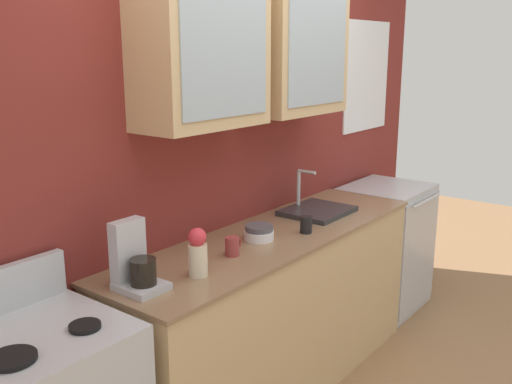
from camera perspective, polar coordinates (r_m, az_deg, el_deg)
name	(u,v)px	position (r m, az deg, el deg)	size (l,w,h in m)	color
back_wall_unit	(232,140)	(3.20, -2.35, 5.20)	(4.43, 0.41, 2.50)	maroon
counter	(274,312)	(3.30, 1.79, -11.87)	(2.17, 0.60, 0.93)	tan
sink_faucet	(317,210)	(3.53, 6.06, -1.77)	(0.41, 0.34, 0.26)	#2D2D30
bowl_stack	(259,233)	(3.02, 0.30, -4.05)	(0.16, 0.16, 0.08)	white
vase	(198,253)	(2.54, -5.82, -6.01)	(0.09, 0.09, 0.22)	beige
cup_near_sink	(306,224)	(3.14, 5.03, -3.23)	(0.10, 0.07, 0.09)	black
cup_near_bowls	(232,246)	(2.80, -2.36, -5.40)	(0.11, 0.07, 0.09)	#993838
dishwasher	(384,247)	(4.43, 12.65, -5.31)	(0.63, 0.58, 0.93)	silver
coffee_maker	(135,264)	(2.46, -11.95, -6.99)	(0.17, 0.20, 0.29)	#B7B7BC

